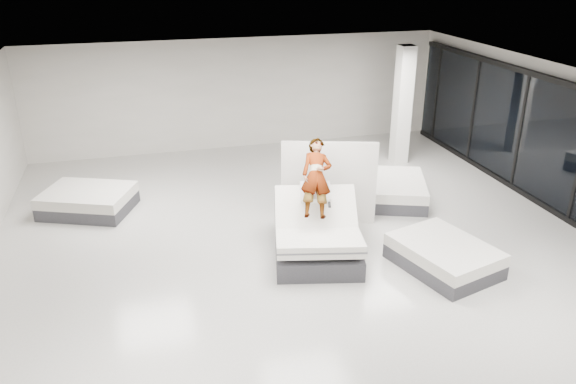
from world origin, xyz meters
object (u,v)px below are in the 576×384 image
object	(u,v)px
flat_bed_right_near	(444,256)
flat_bed_left_far	(88,201)
hero_bed	(317,237)
flat_bed_right_far	(394,190)
remote	(329,205)
divider_panel	(329,183)
person	(316,188)
column	(402,106)

from	to	relation	value
flat_bed_right_near	flat_bed_left_far	distance (m)	7.79
hero_bed	flat_bed_right_far	bearing A→B (deg)	38.39
remote	flat_bed_left_far	distance (m)	5.72
remote	flat_bed_right_near	world-z (taller)	remote
divider_panel	flat_bed_right_far	world-z (taller)	divider_panel
person	column	distance (m)	5.58
hero_bed	divider_panel	distance (m)	1.58
divider_panel	flat_bed_right_far	size ratio (longest dim) A/B	0.91
person	divider_panel	distance (m)	1.23
flat_bed_right_near	flat_bed_left_far	bearing A→B (deg)	146.16
divider_panel	flat_bed_right_near	bearing A→B (deg)	-41.19
flat_bed_right_near	column	distance (m)	5.91
divider_panel	person	bearing A→B (deg)	-103.36
divider_panel	remote	bearing A→B (deg)	-90.96
flat_bed_right_far	hero_bed	bearing A→B (deg)	-141.61
person	hero_bed	bearing A→B (deg)	-90.00
hero_bed	person	xyz separation A→B (m)	(0.07, 0.32, 0.88)
flat_bed_right_far	flat_bed_left_far	distance (m)	7.04
flat_bed_right_near	remote	bearing A→B (deg)	152.55
hero_bed	flat_bed_right_near	xyz separation A→B (m)	(2.12, -1.07, -0.14)
divider_panel	flat_bed_right_far	bearing A→B (deg)	38.65
flat_bed_right_far	remote	bearing A→B (deg)	-138.22
hero_bed	flat_bed_right_near	distance (m)	2.38
hero_bed	remote	distance (m)	0.73
person	flat_bed_right_far	bearing A→B (deg)	47.68
flat_bed_right_near	flat_bed_left_far	xyz separation A→B (m)	(-6.47, 4.34, 0.01)
remote	column	xyz separation A→B (m)	(3.63, 4.50, 0.51)
column	remote	bearing A→B (deg)	-128.87
hero_bed	flat_bed_right_near	bearing A→B (deg)	-26.74
remote	flat_bed_left_far	size ratio (longest dim) A/B	0.06
hero_bed	flat_bed_right_near	size ratio (longest dim) A/B	1.13
flat_bed_right_near	flat_bed_right_far	bearing A→B (deg)	81.58
divider_panel	flat_bed_right_far	xyz separation A→B (m)	(1.90, 0.72, -0.66)
hero_bed	flat_bed_right_far	world-z (taller)	hero_bed
person	flat_bed_left_far	size ratio (longest dim) A/B	0.72
hero_bed	person	world-z (taller)	person
remote	divider_panel	bearing A→B (deg)	84.27
person	flat_bed_right_near	xyz separation A→B (m)	(2.05, -1.38, -1.02)
hero_bed	flat_bed_left_far	xyz separation A→B (m)	(-4.35, 3.27, -0.14)
person	column	bearing A→B (deg)	60.61
divider_panel	flat_bed_right_near	distance (m)	2.87
divider_panel	column	world-z (taller)	column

